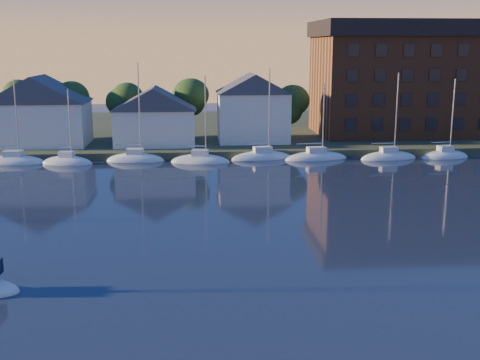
{
  "coord_description": "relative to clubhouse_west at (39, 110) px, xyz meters",
  "views": [
    {
      "loc": [
        -1.06,
        -27.77,
        14.6
      ],
      "look_at": [
        3.07,
        22.0,
        3.44
      ],
      "focal_mm": 45.0,
      "sensor_mm": 36.0,
      "label": 1
    }
  ],
  "objects": [
    {
      "name": "clubhouse_centre",
      "position": [
        16.0,
        -1.0,
        -0.8
      ],
      "size": [
        11.55,
        8.4,
        8.08
      ],
      "color": "white",
      "rests_on": "shoreline_land"
    },
    {
      "name": "wooden_dock",
      "position": [
        22.0,
        -6.0,
        -5.93
      ],
      "size": [
        120.0,
        3.0,
        1.0
      ],
      "primitive_type": "cube",
      "color": "brown",
      "rests_on": "ground"
    },
    {
      "name": "shoreline_land",
      "position": [
        22.0,
        17.0,
        -5.93
      ],
      "size": [
        160.0,
        50.0,
        2.0
      ],
      "primitive_type": "cube",
      "color": "#363F25",
      "rests_on": "ground"
    },
    {
      "name": "condo_block",
      "position": [
        56.0,
        6.95,
        3.86
      ],
      "size": [
        31.0,
        17.0,
        17.4
      ],
      "color": "brown",
      "rests_on": "shoreline_land"
    },
    {
      "name": "clubhouse_east",
      "position": [
        30.0,
        1.0,
        0.07
      ],
      "size": [
        10.5,
        8.4,
        9.8
      ],
      "color": "white",
      "rests_on": "shoreline_land"
    },
    {
      "name": "ground",
      "position": [
        22.0,
        -58.0,
        -5.93
      ],
      "size": [
        260.0,
        260.0,
        0.0
      ],
      "primitive_type": "plane",
      "color": "black",
      "rests_on": "ground"
    },
    {
      "name": "tree_line",
      "position": [
        24.0,
        5.0,
        1.24
      ],
      "size": [
        93.4,
        5.4,
        8.9
      ],
      "color": "#3C261B",
      "rests_on": "shoreline_land"
    },
    {
      "name": "moored_fleet",
      "position": [
        18.0,
        -9.0,
        -5.83
      ],
      "size": [
        79.5,
        2.4,
        12.05
      ],
      "color": "silver",
      "rests_on": "ground"
    },
    {
      "name": "clubhouse_west",
      "position": [
        0.0,
        0.0,
        0.0
      ],
      "size": [
        13.65,
        9.45,
        9.64
      ],
      "color": "white",
      "rests_on": "shoreline_land"
    }
  ]
}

